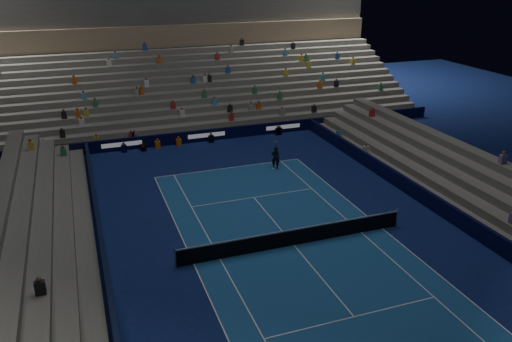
{
  "coord_description": "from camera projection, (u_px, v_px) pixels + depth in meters",
  "views": [
    {
      "loc": [
        -10.01,
        -21.86,
        14.01
      ],
      "look_at": [
        0.0,
        6.0,
        2.0
      ],
      "focal_mm": 36.0,
      "sensor_mm": 36.0,
      "label": 1
    }
  ],
  "objects": [
    {
      "name": "tennis_net",
      "position": [
        294.0,
        237.0,
        27.28
      ],
      "size": [
        12.9,
        0.1,
        1.1
      ],
      "color": "#B2B2B7",
      "rests_on": "ground"
    },
    {
      "name": "grandstand_east",
      "position": [
        492.0,
        195.0,
        31.25
      ],
      "size": [
        5.0,
        37.0,
        2.5
      ],
      "color": "slate",
      "rests_on": "ground"
    },
    {
      "name": "ground",
      "position": [
        294.0,
        245.0,
        27.47
      ],
      "size": [
        90.0,
        90.0,
        0.0
      ],
      "primitive_type": "plane",
      "color": "#0D1A50",
      "rests_on": "ground"
    },
    {
      "name": "broadcast_camera",
      "position": [
        143.0,
        147.0,
        41.21
      ],
      "size": [
        0.49,
        0.88,
        0.52
      ],
      "color": "black",
      "rests_on": "ground"
    },
    {
      "name": "sponsor_barrier_east",
      "position": [
        444.0,
        209.0,
        30.32
      ],
      "size": [
        0.25,
        37.0,
        1.0
      ],
      "primitive_type": "cube",
      "color": "black",
      "rests_on": "ground"
    },
    {
      "name": "grandstand_west",
      "position": [
        25.0,
        278.0,
        23.0
      ],
      "size": [
        5.0,
        37.0,
        2.5
      ],
      "color": "#5F5F5B",
      "rests_on": "ground"
    },
    {
      "name": "sponsor_barrier_far",
      "position": [
        206.0,
        135.0,
        43.42
      ],
      "size": [
        44.0,
        0.25,
        1.0
      ],
      "primitive_type": "cube",
      "color": "black",
      "rests_on": "ground"
    },
    {
      "name": "court_surface",
      "position": [
        294.0,
        245.0,
        27.47
      ],
      "size": [
        10.97,
        23.77,
        0.01
      ],
      "primitive_type": "cube",
      "color": "#194C8B",
      "rests_on": "ground"
    },
    {
      "name": "grandstand_main",
      "position": [
        181.0,
        80.0,
        50.53
      ],
      "size": [
        44.0,
        15.2,
        11.2
      ],
      "color": "slate",
      "rests_on": "ground"
    },
    {
      "name": "sponsor_barrier_west",
      "position": [
        106.0,
        271.0,
        24.24
      ],
      "size": [
        0.25,
        37.0,
        1.0
      ],
      "primitive_type": "cube",
      "color": "black",
      "rests_on": "ground"
    },
    {
      "name": "tennis_player",
      "position": [
        276.0,
        158.0,
        37.37
      ],
      "size": [
        0.73,
        0.6,
        1.73
      ],
      "primitive_type": "imported",
      "rotation": [
        0.0,
        0.0,
        2.8
      ],
      "color": "black",
      "rests_on": "ground"
    }
  ]
}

